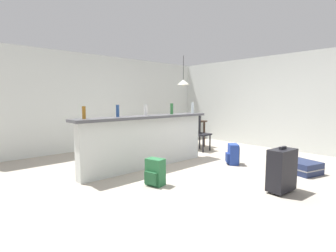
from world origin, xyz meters
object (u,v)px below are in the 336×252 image
bottle_blue (118,111)px  dining_chair_near_partition (199,131)px  dining_table (183,124)px  suitcase_flat_navy (298,166)px  backpack_green (155,172)px  bottle_white (146,110)px  bottle_green (172,109)px  backpack_blue (233,155)px  suitcase_upright_black (282,170)px  bottle_amber (84,113)px  bottle_clear (193,108)px  pendant_lamp (183,82)px

bottle_blue → dining_chair_near_partition: bearing=7.4°
dining_table → dining_chair_near_partition: dining_chair_near_partition is taller
suitcase_flat_navy → backpack_green: (-2.41, 1.22, 0.09)m
bottle_white → bottle_green: size_ratio=0.91×
dining_table → backpack_blue: (-0.59, -1.99, -0.44)m
dining_table → backpack_blue: 2.13m
bottle_blue → suitcase_upright_black: size_ratio=0.32×
bottle_amber → bottle_clear: (2.53, -0.06, 0.02)m
backpack_blue → bottle_clear: bearing=99.8°
bottle_blue → suitcase_flat_navy: bottle_blue is taller
bottle_blue → bottle_green: bearing=-4.0°
bottle_white → backpack_blue: size_ratio=0.49×
suitcase_flat_navy → suitcase_upright_black: (-1.25, -0.24, 0.22)m
suitcase_flat_navy → suitcase_upright_black: suitcase_upright_black is taller
dining_chair_near_partition → backpack_green: (-2.58, -1.33, -0.31)m
bottle_blue → pendant_lamp: 2.85m
bottle_amber → bottle_green: bearing=-1.5°
bottle_blue → dining_table: bottle_blue is taller
bottle_green → bottle_clear: (0.64, -0.01, 0.01)m
bottle_amber → backpack_blue: bearing=-21.0°
pendant_lamp → bottle_clear: bearing=-125.9°
bottle_amber → bottle_white: bearing=-0.6°
bottle_clear → backpack_green: bearing=-154.2°
pendant_lamp → suitcase_flat_navy: 3.55m
bottle_amber → bottle_blue: size_ratio=0.94×
pendant_lamp → bottle_white: bearing=-154.6°
bottle_white → dining_chair_near_partition: size_ratio=0.22×
dining_table → pendant_lamp: bearing=-148.1°
bottle_amber → bottle_green: size_ratio=0.90×
dining_table → suitcase_flat_navy: dining_table is taller
backpack_green → suitcase_upright_black: size_ratio=0.63×
bottle_amber → pendant_lamp: bearing=16.2°
dining_table → bottle_blue: bearing=-160.7°
bottle_amber → suitcase_upright_black: 3.14m
bottle_amber → pendant_lamp: size_ratio=0.25×
bottle_blue → suitcase_upright_black: bearing=-63.8°
bottle_clear → dining_table: bottle_clear is taller
bottle_blue → bottle_clear: 1.89m
bottle_green → bottle_clear: size_ratio=0.95×
bottle_blue → backpack_blue: size_ratio=0.52×
bottle_white → backpack_blue: bottle_white is taller
backpack_green → bottle_clear: bearing=25.8°
backpack_green → bottle_amber: bearing=126.2°
bottle_white → backpack_green: 1.42m
bottle_green → dining_chair_near_partition: 1.57m
bottle_clear → backpack_blue: (0.17, -0.97, -0.94)m
dining_table → suitcase_flat_navy: size_ratio=1.24×
suitcase_flat_navy → suitcase_upright_black: bearing=-169.3°
bottle_blue → pendant_lamp: bearing=19.1°
bottle_white → backpack_blue: 2.00m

